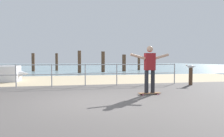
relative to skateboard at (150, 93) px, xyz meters
The scene contains 14 objects.
ground_plane 2.88m from the skateboard, 141.07° to the right, with size 24.00×10.00×0.04m, color #514C49.
beach_strip 6.58m from the skateboard, 109.90° to the left, with size 24.00×6.00×0.04m, color tan.
sea_surface 34.26m from the skateboard, 93.75° to the left, with size 72.00×50.00×0.04m, color #75939E.
railing_fence 5.20m from the skateboard, 147.31° to the left, with size 13.65×0.05×1.05m.
skateboard is the anchor object (origin of this frame).
skateboarder 0.95m from the skateboard, behind, with size 1.45×0.22×1.65m.
bollard_short 3.74m from the skateboard, 36.35° to the left, with size 0.18×0.18×0.85m, color #513826.
seagull 3.81m from the skateboard, 36.58° to the left, with size 0.45×0.27×0.18m.
groyne_post_0 17.64m from the skateboard, 112.60° to the left, with size 0.32×0.32×1.95m, color #513826.
groyne_post_1 17.57m from the skateboard, 104.46° to the left, with size 0.29×0.29×1.97m, color #513826.
groyne_post_2 12.78m from the skateboard, 99.00° to the left, with size 0.32×0.32×2.10m, color #513826.
groyne_post_3 13.55m from the skateboard, 88.32° to the left, with size 0.36×0.36×2.07m, color #513826.
groyne_post_4 14.61m from the skateboard, 78.99° to the left, with size 0.40×0.40×1.80m, color #513826.
groyne_post_5 17.26m from the skateboard, 72.54° to the left, with size 0.30×0.30×1.63m, color #513826.
Camera 1 is at (-0.45, -5.94, 1.25)m, focal length 32.60 mm.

